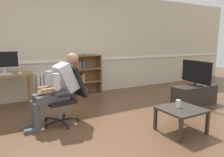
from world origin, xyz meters
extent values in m
plane|color=brown|center=(0.00, 0.00, 0.00)|extent=(18.00, 18.00, 0.00)
cube|color=beige|center=(0.00, 2.65, 1.35)|extent=(12.00, 0.10, 2.70)
cube|color=white|center=(0.00, 2.58, 0.92)|extent=(12.00, 0.03, 0.05)
cube|color=olive|center=(-1.19, 1.88, 0.36)|extent=(0.06, 0.06, 0.72)
cube|color=olive|center=(-1.19, 2.42, 0.36)|extent=(0.06, 0.06, 0.72)
cube|color=olive|center=(-1.71, 2.15, 0.74)|extent=(1.12, 0.62, 0.04)
cube|color=silver|center=(-1.65, 2.21, 0.76)|extent=(0.18, 0.14, 0.01)
cube|color=silver|center=(-1.65, 2.23, 0.82)|extent=(0.04, 0.02, 0.10)
cube|color=silver|center=(-1.65, 2.23, 1.05)|extent=(0.59, 0.02, 0.36)
cube|color=black|center=(-1.65, 2.22, 1.05)|extent=(0.54, 0.00, 0.32)
cube|color=silver|center=(-1.74, 2.01, 0.77)|extent=(0.43, 0.12, 0.02)
cube|color=white|center=(-1.38, 2.03, 0.77)|extent=(0.06, 0.10, 0.03)
cube|color=brown|center=(-0.01, 2.42, 0.53)|extent=(0.03, 0.28, 1.07)
cube|color=brown|center=(0.64, 2.42, 0.53)|extent=(0.03, 0.28, 1.07)
cube|color=brown|center=(0.32, 2.56, 0.53)|extent=(0.65, 0.02, 1.07)
cube|color=brown|center=(0.32, 2.42, 0.01)|extent=(0.61, 0.28, 0.03)
cube|color=brown|center=(0.32, 2.42, 0.36)|extent=(0.61, 0.28, 0.03)
cube|color=brown|center=(0.32, 2.42, 0.71)|extent=(0.61, 0.28, 0.03)
cube|color=brown|center=(0.32, 2.42, 1.05)|extent=(0.61, 0.28, 0.03)
cube|color=gold|center=(0.04, 2.43, 0.12)|extent=(0.03, 0.19, 0.18)
cube|color=gold|center=(0.04, 2.40, 0.46)|extent=(0.05, 0.19, 0.17)
cube|color=red|center=(0.04, 2.41, 0.81)|extent=(0.05, 0.19, 0.19)
cube|color=#89428E|center=(0.11, 2.42, 0.14)|extent=(0.03, 0.19, 0.22)
cube|color=#6699A3|center=(0.11, 2.43, 0.46)|extent=(0.05, 0.19, 0.17)
cube|color=#38844C|center=(0.10, 2.43, 0.81)|extent=(0.03, 0.19, 0.19)
cube|color=beige|center=(0.17, 2.41, 0.14)|extent=(0.03, 0.19, 0.22)
cube|color=orange|center=(0.15, 2.42, 0.48)|extent=(0.05, 0.19, 0.21)
cube|color=#2D519E|center=(0.16, 2.43, 0.81)|extent=(0.05, 0.19, 0.18)
cube|color=#89428E|center=(0.22, 2.41, 0.13)|extent=(0.04, 0.19, 0.19)
cube|color=#38844C|center=(0.26, 2.41, 1.08)|extent=(0.16, 0.22, 0.02)
cube|color=white|center=(-0.94, 2.54, 0.32)|extent=(0.06, 0.08, 0.63)
cube|color=white|center=(-0.86, 2.54, 0.32)|extent=(0.06, 0.08, 0.63)
cube|color=white|center=(-0.78, 2.54, 0.32)|extent=(0.06, 0.08, 0.63)
cube|color=white|center=(-0.69, 2.54, 0.32)|extent=(0.06, 0.08, 0.63)
cube|color=white|center=(-0.61, 2.54, 0.32)|extent=(0.06, 0.08, 0.63)
cube|color=white|center=(-0.52, 2.54, 0.32)|extent=(0.06, 0.08, 0.63)
cube|color=white|center=(-0.44, 2.54, 0.32)|extent=(0.06, 0.08, 0.63)
cube|color=white|center=(-0.36, 2.54, 0.32)|extent=(0.06, 0.08, 0.63)
cube|color=white|center=(-0.27, 2.54, 0.32)|extent=(0.06, 0.08, 0.63)
cube|color=white|center=(-0.19, 2.54, 0.32)|extent=(0.06, 0.08, 0.63)
cube|color=black|center=(-0.89, 0.67, 0.07)|extent=(0.07, 0.30, 0.02)
cylinder|color=black|center=(-0.88, 0.52, 0.03)|extent=(0.03, 0.06, 0.06)
cube|color=black|center=(-0.76, 0.79, 0.07)|extent=(0.30, 0.10, 0.02)
cylinder|color=black|center=(-0.62, 0.76, 0.03)|extent=(0.06, 0.03, 0.06)
cube|color=black|center=(-0.83, 0.95, 0.07)|extent=(0.18, 0.28, 0.02)
cylinder|color=black|center=(-0.76, 1.08, 0.03)|extent=(0.05, 0.06, 0.06)
cube|color=black|center=(-1.01, 0.93, 0.07)|extent=(0.23, 0.25, 0.02)
cylinder|color=black|center=(-1.11, 1.04, 0.03)|extent=(0.05, 0.06, 0.06)
cube|color=black|center=(-1.05, 0.76, 0.07)|extent=(0.29, 0.16, 0.02)
cylinder|color=black|center=(-1.18, 0.70, 0.03)|extent=(0.06, 0.04, 0.06)
cylinder|color=gray|center=(-0.91, 0.82, 0.23)|extent=(0.05, 0.05, 0.30)
cube|color=black|center=(-0.91, 0.82, 0.41)|extent=(0.51, 0.51, 0.07)
cube|color=black|center=(-0.59, 0.86, 0.71)|extent=(0.29, 0.46, 0.55)
cube|color=black|center=(-0.92, 1.08, 0.56)|extent=(0.28, 0.07, 0.03)
cube|color=black|center=(-0.86, 0.56, 0.56)|extent=(0.28, 0.07, 0.03)
cube|color=#4C4C51|center=(-0.91, 0.82, 0.52)|extent=(0.29, 0.37, 0.14)
cube|color=silver|center=(-0.78, 0.83, 0.81)|extent=(0.41, 0.38, 0.52)
sphere|color=#A87A5B|center=(-0.64, 0.85, 1.12)|extent=(0.20, 0.20, 0.20)
cube|color=white|center=(-1.19, 0.79, 0.62)|extent=(0.15, 0.05, 0.02)
cube|color=#4C4C51|center=(-1.13, 0.90, 0.49)|extent=(0.43, 0.17, 0.13)
cylinder|color=#4C4C51|center=(-1.34, 0.88, 0.23)|extent=(0.10, 0.10, 0.46)
cube|color=#4C4C51|center=(-1.43, 0.86, 0.03)|extent=(0.23, 0.11, 0.06)
cube|color=#4C4C51|center=(-1.11, 0.70, 0.49)|extent=(0.43, 0.17, 0.13)
cylinder|color=#4C4C51|center=(-1.31, 0.68, 0.23)|extent=(0.10, 0.10, 0.46)
cube|color=#4C4C51|center=(-1.41, 0.67, 0.03)|extent=(0.23, 0.11, 0.06)
cube|color=silver|center=(-1.03, 0.97, 0.79)|extent=(0.11, 0.09, 0.26)
cube|color=#A87A5B|center=(-1.12, 0.89, 0.64)|extent=(0.25, 0.10, 0.07)
cube|color=silver|center=(-0.99, 0.65, 0.79)|extent=(0.11, 0.09, 0.26)
cube|color=#A87A5B|center=(-1.10, 0.70, 0.64)|extent=(0.25, 0.10, 0.07)
cube|color=#2D2823|center=(2.06, 0.42, 0.22)|extent=(1.07, 0.41, 0.44)
cube|color=black|center=(2.06, 0.42, 0.45)|extent=(0.24, 0.34, 0.02)
cylinder|color=black|center=(2.06, 0.42, 0.48)|extent=(0.04, 0.04, 0.05)
cube|color=black|center=(2.06, 0.42, 0.75)|extent=(0.16, 0.84, 0.49)
cube|color=#B7D1F9|center=(2.08, 0.42, 0.75)|extent=(0.11, 0.79, 0.45)
cube|color=#332D28|center=(0.37, -0.72, 0.18)|extent=(0.04, 0.04, 0.35)
cube|color=#332D28|center=(0.95, -0.72, 0.18)|extent=(0.04, 0.04, 0.35)
cube|color=#332D28|center=(0.95, -0.19, 0.18)|extent=(0.04, 0.04, 0.35)
cube|color=#332D28|center=(0.37, -0.19, 0.18)|extent=(0.04, 0.04, 0.35)
cube|color=#332D28|center=(0.66, -0.46, 0.37)|extent=(0.64, 0.59, 0.03)
cylinder|color=silver|center=(0.65, -0.39, 0.44)|extent=(0.07, 0.07, 0.12)
camera|label=1|loc=(-1.83, -2.64, 1.42)|focal=33.38mm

